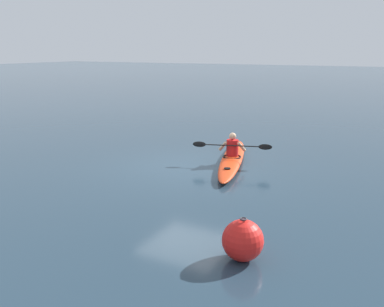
% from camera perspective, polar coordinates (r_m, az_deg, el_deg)
% --- Properties ---
extents(ground_plane, '(160.00, 160.00, 0.00)m').
position_cam_1_polar(ground_plane, '(12.37, -0.49, -1.83)').
color(ground_plane, '#233847').
extents(kayak, '(2.10, 4.98, 0.24)m').
position_cam_1_polar(kayak, '(12.88, 5.49, -0.68)').
color(kayak, red).
rests_on(kayak, ground).
extents(kayaker, '(2.25, 0.75, 0.70)m').
position_cam_1_polar(kayaker, '(12.68, 5.49, 1.00)').
color(kayaker, red).
rests_on(kayaker, kayak).
extents(mooring_buoy_white_far, '(0.69, 0.69, 0.73)m').
position_cam_1_polar(mooring_buoy_white_far, '(7.04, 6.89, -11.59)').
color(mooring_buoy_white_far, red).
rests_on(mooring_buoy_white_far, ground).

